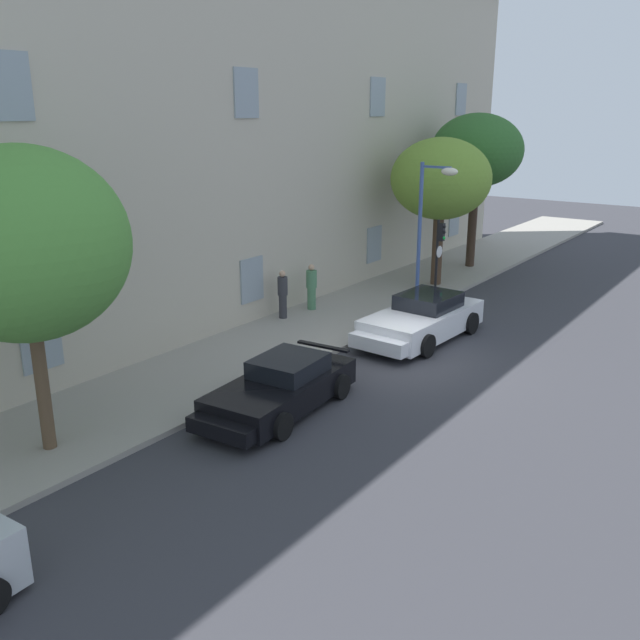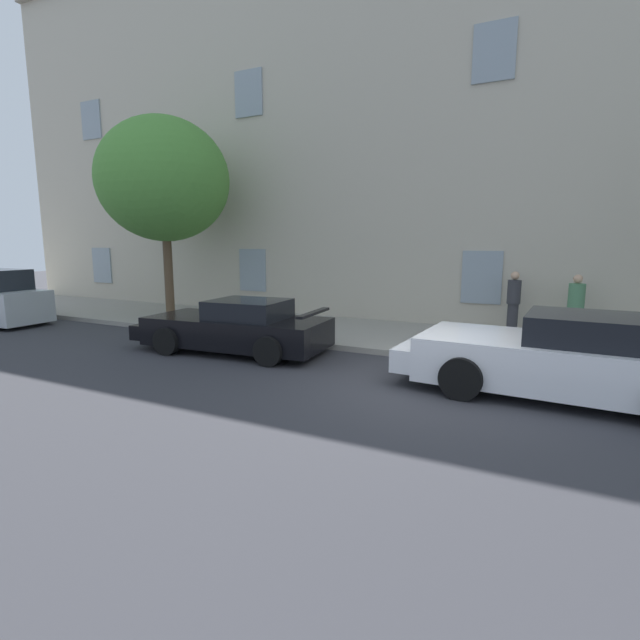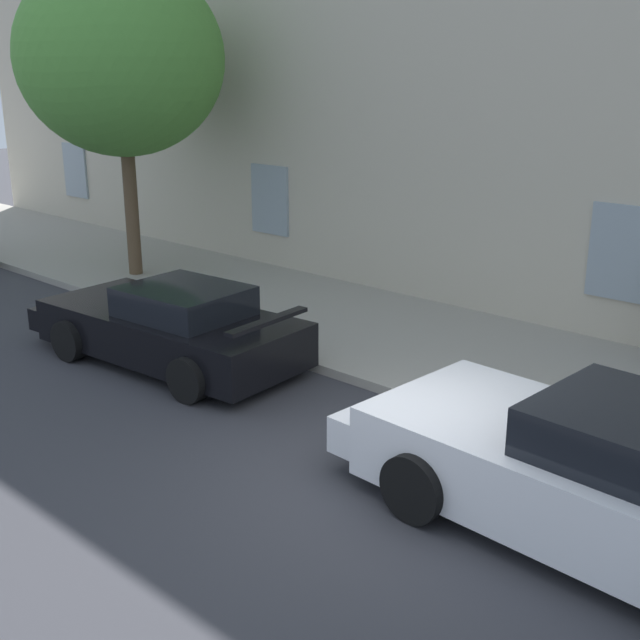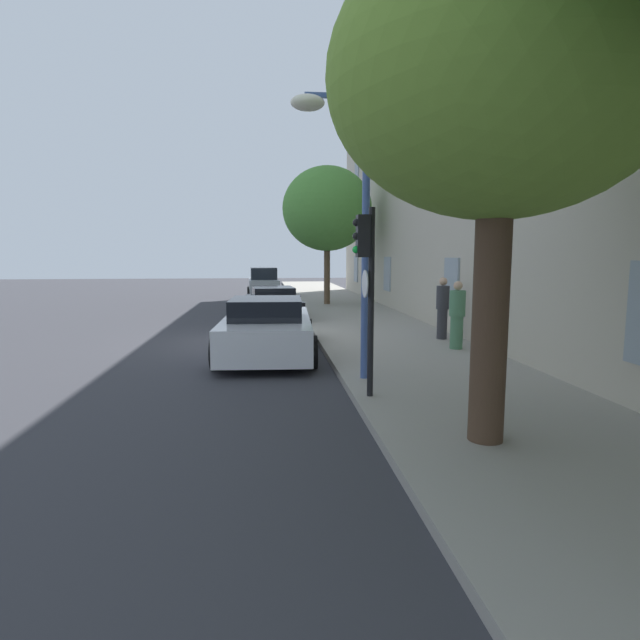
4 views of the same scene
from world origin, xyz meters
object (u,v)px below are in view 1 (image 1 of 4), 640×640
(tree_midblock, at_px, (24,245))
(tree_near_kerb, at_px, (441,179))
(street_lamp, at_px, (432,208))
(sportscar_red_lead, at_px, (278,390))
(traffic_light, at_px, (439,246))
(pedestrian_strolling, at_px, (312,287))
(pedestrian_admiring, at_px, (283,294))
(tree_far_end, at_px, (477,151))
(sportscar_yellow_flank, at_px, (419,321))

(tree_midblock, bearing_deg, tree_near_kerb, -0.54)
(tree_midblock, height_order, street_lamp, tree_midblock)
(street_lamp, bearing_deg, sportscar_red_lead, -173.59)
(tree_midblock, distance_m, traffic_light, 16.02)
(tree_near_kerb, bearing_deg, street_lamp, -158.29)
(street_lamp, height_order, pedestrian_strolling, street_lamp)
(traffic_light, bearing_deg, pedestrian_admiring, 149.35)
(street_lamp, distance_m, pedestrian_strolling, 5.09)
(sportscar_red_lead, distance_m, tree_midblock, 6.57)
(tree_near_kerb, height_order, tree_far_end, tree_far_end)
(tree_far_end, height_order, pedestrian_admiring, tree_far_end)
(sportscar_red_lead, xyz_separation_m, sportscar_yellow_flank, (6.89, -0.21, 0.07))
(tree_near_kerb, distance_m, pedestrian_strolling, 7.24)
(tree_near_kerb, xyz_separation_m, traffic_light, (-2.12, -1.11, -2.21))
(tree_near_kerb, distance_m, street_lamp, 3.66)
(tree_midblock, bearing_deg, traffic_light, -4.63)
(tree_far_end, bearing_deg, sportscar_red_lead, -171.09)
(tree_midblock, bearing_deg, pedestrian_strolling, 8.51)
(tree_midblock, xyz_separation_m, traffic_light, (15.80, -1.28, -2.33))
(tree_midblock, bearing_deg, street_lamp, -5.88)
(pedestrian_admiring, distance_m, pedestrian_strolling, 1.47)
(pedestrian_admiring, bearing_deg, sportscar_red_lead, -142.17)
(sportscar_red_lead, relative_size, tree_midblock, 0.76)
(sportscar_yellow_flank, distance_m, tree_midblock, 12.39)
(street_lamp, bearing_deg, tree_far_end, 12.26)
(tree_near_kerb, bearing_deg, traffic_light, -152.41)
(sportscar_yellow_flank, bearing_deg, tree_midblock, 166.02)
(tree_midblock, bearing_deg, tree_far_end, 0.27)
(tree_near_kerb, bearing_deg, pedestrian_admiring, 164.45)
(sportscar_red_lead, relative_size, traffic_light, 1.58)
(tree_midblock, height_order, pedestrian_admiring, tree_midblock)
(pedestrian_admiring, height_order, pedestrian_strolling, pedestrian_admiring)
(sportscar_yellow_flank, distance_m, traffic_light, 4.92)
(tree_midblock, distance_m, pedestrian_admiring, 11.14)
(pedestrian_strolling, bearing_deg, street_lamp, -50.22)
(tree_midblock, relative_size, pedestrian_admiring, 3.76)
(sportscar_yellow_flank, xyz_separation_m, pedestrian_admiring, (-1.02, 4.77, 0.37))
(tree_near_kerb, relative_size, tree_far_end, 0.87)
(tree_far_end, xyz_separation_m, street_lamp, (-7.39, -1.61, -1.56))
(sportscar_yellow_flank, distance_m, pedestrian_admiring, 4.89)
(pedestrian_admiring, bearing_deg, pedestrian_strolling, -5.93)
(tree_midblock, height_order, tree_far_end, tree_far_end)
(sportscar_red_lead, height_order, tree_near_kerb, tree_near_kerb)
(pedestrian_admiring, bearing_deg, sportscar_yellow_flank, -77.94)
(tree_near_kerb, distance_m, tree_midblock, 17.93)
(traffic_light, distance_m, street_lamp, 1.99)
(sportscar_yellow_flank, height_order, street_lamp, street_lamp)
(traffic_light, height_order, street_lamp, street_lamp)
(tree_midblock, distance_m, pedestrian_strolling, 12.50)
(sportscar_red_lead, xyz_separation_m, pedestrian_admiring, (5.87, 4.56, 0.44))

